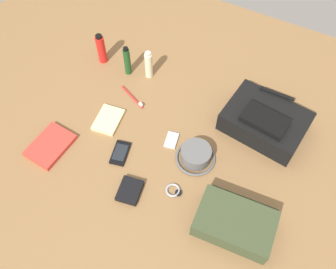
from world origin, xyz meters
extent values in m
cube|color=brown|center=(0.00, 0.00, -0.01)|extent=(2.64, 2.02, 0.02)
cube|color=black|center=(0.36, 0.26, 0.05)|extent=(0.38, 0.30, 0.11)
cube|color=black|center=(0.36, 0.21, 0.12)|extent=(0.21, 0.14, 0.03)
cylinder|color=black|center=(0.36, 0.38, 0.12)|extent=(0.16, 0.02, 0.02)
cube|color=#384228|center=(0.42, -0.24, 0.05)|extent=(0.31, 0.21, 0.09)
cube|color=#2C3520|center=(0.42, -0.14, 0.01)|extent=(0.29, 0.09, 0.01)
cylinder|color=#5A5A5A|center=(0.15, -0.03, 0.04)|extent=(0.13, 0.13, 0.06)
torus|color=#5A5A5A|center=(0.15, -0.03, 0.01)|extent=(0.18, 0.18, 0.01)
cylinder|color=red|center=(-0.52, 0.28, 0.08)|extent=(0.04, 0.04, 0.16)
cylinder|color=black|center=(-0.52, 0.28, 0.17)|extent=(0.03, 0.03, 0.01)
cylinder|color=#19471E|center=(-0.37, 0.27, 0.08)|extent=(0.03, 0.03, 0.16)
cylinder|color=black|center=(-0.37, 0.27, 0.16)|extent=(0.02, 0.02, 0.01)
cylinder|color=beige|center=(-0.26, 0.30, 0.07)|extent=(0.04, 0.04, 0.15)
cylinder|color=beige|center=(-0.26, 0.30, 0.15)|extent=(0.03, 0.03, 0.01)
cube|color=red|center=(-0.45, -0.28, 0.01)|extent=(0.16, 0.21, 0.02)
cube|color=white|center=(-0.45, -0.28, 0.01)|extent=(0.15, 0.20, 0.02)
cube|color=black|center=(-0.15, -0.16, 0.01)|extent=(0.09, 0.13, 0.01)
cube|color=black|center=(-0.15, -0.16, 0.01)|extent=(0.07, 0.09, 0.00)
cube|color=#B7B7BC|center=(0.02, 0.00, 0.01)|extent=(0.07, 0.09, 0.01)
cylinder|color=silver|center=(0.02, -0.02, 0.01)|extent=(0.03, 0.03, 0.00)
torus|color=#99999E|center=(0.13, -0.22, 0.01)|extent=(0.06, 0.06, 0.01)
cylinder|color=black|center=(0.16, -0.22, 0.01)|extent=(0.03, 0.03, 0.01)
cylinder|color=red|center=(-0.27, 0.13, 0.01)|extent=(0.16, 0.08, 0.01)
cube|color=white|center=(-0.20, 0.10, 0.02)|extent=(0.02, 0.02, 0.01)
cube|color=black|center=(-0.02, -0.30, 0.01)|extent=(0.11, 0.12, 0.02)
cube|color=beige|center=(-0.29, -0.04, 0.01)|extent=(0.13, 0.16, 0.02)
camera|label=1|loc=(0.40, -0.76, 1.41)|focal=38.79mm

